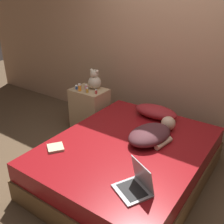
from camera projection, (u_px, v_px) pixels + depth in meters
ground_plane at (127, 177)px, 3.01m from camera, size 12.00×12.00×0.00m
wall_back at (181, 45)px, 3.39m from camera, size 8.00×0.06×2.60m
bed at (127, 161)px, 2.91m from camera, size 1.56×1.97×0.45m
nightstand at (90, 109)px, 3.94m from camera, size 0.51×0.38×0.63m
pillow at (156, 112)px, 3.37m from camera, size 0.57×0.29×0.15m
person_lying at (152, 133)px, 2.87m from camera, size 0.46×0.74×0.17m
laptop at (136, 185)px, 2.14m from camera, size 0.36×0.35×0.25m
teddy_bear at (95, 80)px, 3.79m from camera, size 0.19×0.19×0.29m
bottle_blue at (77, 87)px, 3.81m from camera, size 0.04×0.04×0.06m
bottle_pink at (86, 87)px, 3.78m from camera, size 0.04×0.04×0.08m
bottle_orange at (80, 87)px, 3.74m from camera, size 0.05×0.05×0.11m
bottle_amber at (87, 90)px, 3.68m from camera, size 0.04×0.04×0.07m
bottle_red at (96, 92)px, 3.64m from camera, size 0.03×0.03×0.07m
book at (56, 148)px, 2.73m from camera, size 0.22×0.22×0.02m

